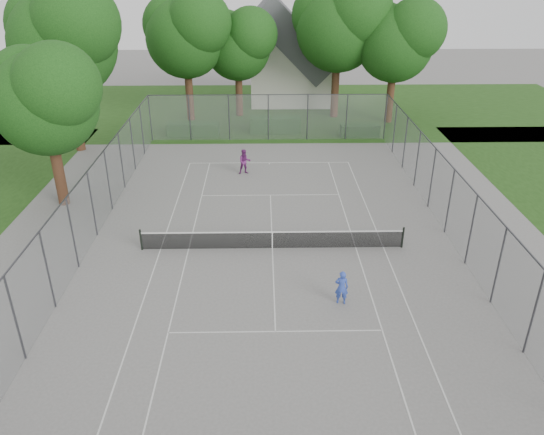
{
  "coord_description": "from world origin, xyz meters",
  "views": [
    {
      "loc": [
        -0.42,
        -22.61,
        13.01
      ],
      "look_at": [
        0.0,
        1.0,
        1.2
      ],
      "focal_mm": 35.0,
      "sensor_mm": 36.0,
      "label": 1
    }
  ],
  "objects_px": {
    "tennis_net": "(272,239)",
    "house": "(293,60)",
    "woman_player": "(245,162)",
    "girl_player": "(342,287)"
  },
  "relations": [
    {
      "from": "house",
      "to": "woman_player",
      "type": "xyz_separation_m",
      "value": [
        -4.12,
        -18.91,
        -3.14
      ]
    },
    {
      "from": "tennis_net",
      "to": "house",
      "type": "distance_m",
      "value": 29.14
    },
    {
      "from": "house",
      "to": "woman_player",
      "type": "bearing_deg",
      "value": -102.3
    },
    {
      "from": "girl_player",
      "to": "woman_player",
      "type": "distance_m",
      "value": 15.13
    },
    {
      "from": "tennis_net",
      "to": "girl_player",
      "type": "relative_size",
      "value": 8.45
    },
    {
      "from": "woman_player",
      "to": "house",
      "type": "bearing_deg",
      "value": 66.22
    },
    {
      "from": "house",
      "to": "woman_player",
      "type": "relative_size",
      "value": 5.95
    },
    {
      "from": "tennis_net",
      "to": "woman_player",
      "type": "xyz_separation_m",
      "value": [
        -1.63,
        9.92,
        0.32
      ]
    },
    {
      "from": "tennis_net",
      "to": "house",
      "type": "height_order",
      "value": "house"
    },
    {
      "from": "tennis_net",
      "to": "girl_player",
      "type": "xyz_separation_m",
      "value": [
        2.75,
        -4.57,
        0.25
      ]
    }
  ]
}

